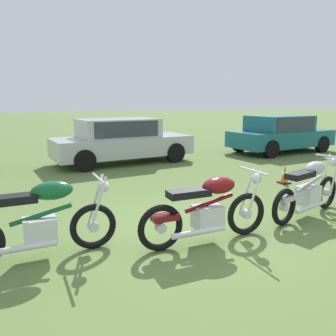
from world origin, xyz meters
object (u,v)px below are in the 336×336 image
motorcycle_green (40,221)px  car_teal (280,132)px  motorcycle_maroon (208,210)px  motorcycle_silver (309,189)px  traffic_cone (285,175)px  car_silver (121,138)px

motorcycle_green → car_teal: car_teal is taller
motorcycle_maroon → motorcycle_silver: 2.20m
motorcycle_green → traffic_cone: size_ratio=4.50×
traffic_cone → car_teal: bearing=55.0°
motorcycle_silver → traffic_cone: size_ratio=4.29×
motorcycle_maroon → car_silver: size_ratio=0.44×
motorcycle_maroon → motorcycle_silver: size_ratio=1.06×
motorcycle_silver → traffic_cone: 2.43m
motorcycle_silver → motorcycle_maroon: bearing=171.8°
car_silver → car_teal: same height
motorcycle_silver → car_teal: 7.72m
traffic_cone → car_silver: bearing=129.1°
car_teal → motorcycle_maroon: bearing=-143.2°
motorcycle_maroon → car_silver: car_silver is taller
motorcycle_green → car_teal: (8.57, 6.75, 0.30)m
motorcycle_silver → car_teal: bearing=36.6°
motorcycle_green → traffic_cone: 6.03m
motorcycle_maroon → motorcycle_silver: same height
car_silver → car_teal: 6.34m
car_silver → motorcycle_green: bearing=-120.6°
motorcycle_maroon → traffic_cone: size_ratio=4.54×
motorcycle_silver → car_teal: car_teal is taller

